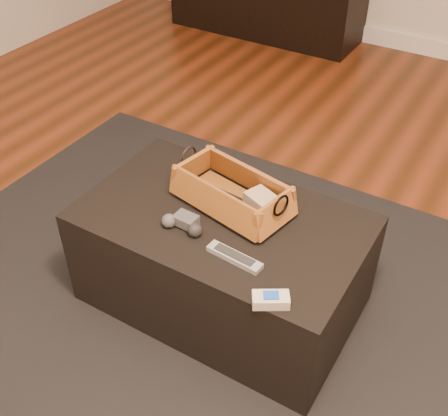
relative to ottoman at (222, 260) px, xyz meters
The scene contains 10 objects.
floor 0.24m from the ottoman, 157.30° to the left, with size 5.00×5.50×0.01m, color brown.
baseboard 2.77m from the ottoman, 91.52° to the left, with size 5.00×0.04×0.12m, color white.
area_rug 0.22m from the ottoman, 90.00° to the right, with size 2.60×2.00×0.01m, color black.
ottoman is the anchor object (origin of this frame).
tv_remote 0.25m from the ottoman, 114.16° to the left, with size 0.23×0.05×0.02m, color black.
cloth_bundle 0.29m from the ottoman, 36.05° to the left, with size 0.12×0.08×0.06m, color tan.
wicker_basket 0.27m from the ottoman, 92.74° to the left, with size 0.46×0.30×0.15m.
game_controller 0.28m from the ottoman, 121.95° to the right, with size 0.15×0.09×0.05m.
silver_remote 0.31m from the ottoman, 48.23° to the right, with size 0.20×0.06×0.02m.
cream_gadget 0.48m from the ottoman, 39.20° to the right, with size 0.12×0.10×0.04m.
Camera 1 is at (0.86, -1.31, 1.68)m, focal length 45.00 mm.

